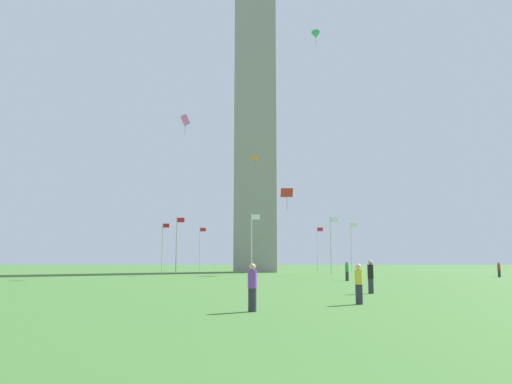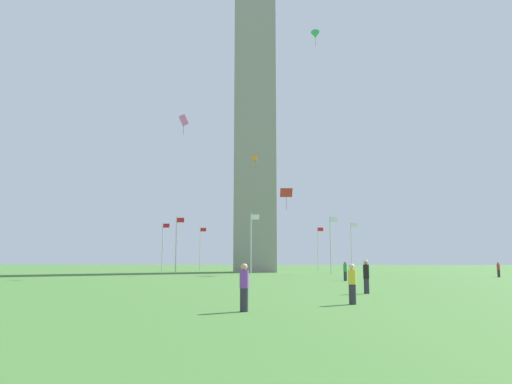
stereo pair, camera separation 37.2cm
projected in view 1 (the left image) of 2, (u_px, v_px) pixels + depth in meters
The scene contains 19 objects.
ground_plane at pixel (256, 272), 75.67m from camera, with size 260.00×260.00×0.00m, color #3D6B2D.
obelisk_monument at pixel (256, 88), 79.81m from camera, with size 6.53×6.53×59.41m.
flagpole_n at pixel (351, 244), 75.70m from camera, with size 1.12×0.14×7.70m.
flagpole_ne at pixel (318, 246), 86.20m from camera, with size 1.12×0.14×7.70m.
flagpole_e at pixel (259, 247), 90.88m from camera, with size 1.12×0.14×7.70m.
flagpole_se at pixel (200, 247), 86.99m from camera, with size 1.12×0.14×7.70m.
flagpole_s at pixel (163, 245), 76.82m from camera, with size 1.12×0.14×7.70m.
flagpole_sw at pixel (177, 242), 66.32m from camera, with size 1.12×0.14×7.70m.
flagpole_w at pixel (252, 241), 61.64m from camera, with size 1.12×0.14×7.70m.
flagpole_nw at pixel (331, 242), 65.53m from camera, with size 1.12×0.14×7.70m.
person_red_shirt at pixel (499, 270), 52.17m from camera, with size 0.32×0.32×1.61m.
person_purple_shirt at pixel (252, 288), 17.07m from camera, with size 0.32×0.32×1.66m.
person_yellow_shirt at pixel (359, 284), 19.87m from camera, with size 0.32×0.32×1.63m.
person_green_shirt at pixel (347, 271), 42.75m from camera, with size 0.32×0.32×1.68m.
person_black_shirt at pixel (371, 277), 26.32m from camera, with size 0.32×0.32×1.79m.
kite_pink_box at pixel (185, 120), 45.80m from camera, with size 0.97×0.76×1.95m.
kite_orange_delta at pixel (256, 160), 66.54m from camera, with size 1.35×1.47×1.88m.
kite_red_diamond at pixel (287, 193), 63.16m from camera, with size 1.62×1.31×2.70m.
kite_green_delta at pixel (316, 35), 69.10m from camera, with size 1.36×1.59×2.42m.
Camera 1 is at (2.93, -76.61, 1.76)m, focal length 34.28 mm.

